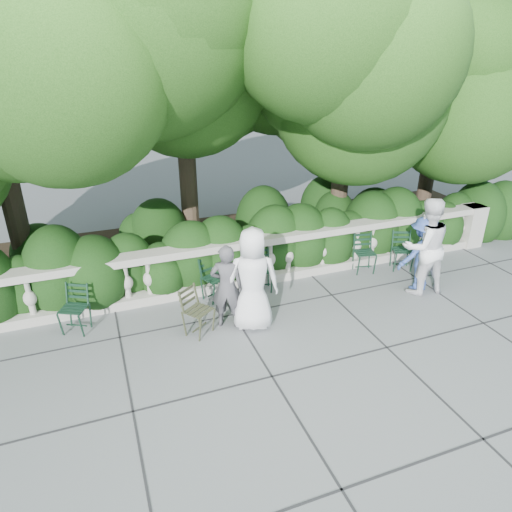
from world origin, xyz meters
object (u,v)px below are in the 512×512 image
object	(u,v)px
chair_a	(74,336)
person_woman_grey	(227,286)
chair_d	(365,275)
person_casual_man	(425,247)
person_businessman	(253,280)
person_older_blue	(422,254)
chair_weathered	(206,336)
chair_b	(220,301)
chair_c	(262,294)
chair_f	(402,272)

from	to	relation	value
chair_a	person_woman_grey	bearing A→B (deg)	14.60
person_woman_grey	chair_d	bearing A→B (deg)	-143.64
chair_d	person_casual_man	size ratio (longest dim) A/B	0.44
person_businessman	person_casual_man	distance (m)	3.48
person_casual_man	person_older_blue	world-z (taller)	person_casual_man
chair_weathered	person_businessman	xyz separation A→B (m)	(0.84, 0.02, 0.90)
chair_d	person_casual_man	distance (m)	1.47
chair_d	chair_b	bearing A→B (deg)	-167.61
person_woman_grey	person_casual_man	xyz separation A→B (m)	(3.87, -0.17, 0.20)
person_businessman	chair_d	bearing A→B (deg)	-144.06
chair_b	chair_weathered	world-z (taller)	same
person_woman_grey	person_older_blue	bearing A→B (deg)	-158.32
chair_d	person_businessman	distance (m)	3.17
chair_c	chair_b	bearing A→B (deg)	-170.46
chair_b	person_older_blue	size ratio (longest dim) A/B	0.56
chair_d	person_casual_man	xyz separation A→B (m)	(0.59, -0.95, 0.95)
chair_a	person_older_blue	bearing A→B (deg)	21.58
chair_weathered	person_woman_grey	distance (m)	0.89
chair_b	person_casual_man	size ratio (longest dim) A/B	0.44
chair_b	person_older_blue	xyz separation A→B (m)	(3.81, -0.89, 0.75)
chair_a	chair_c	size ratio (longest dim) A/B	1.00
chair_weathered	person_woman_grey	xyz separation A→B (m)	(0.44, 0.20, 0.75)
person_older_blue	chair_weathered	bearing A→B (deg)	2.98
person_businessman	person_older_blue	distance (m)	3.52
chair_a	person_older_blue	distance (m)	6.51
chair_f	person_businessman	xyz separation A→B (m)	(-3.69, -0.80, 0.90)
chair_f	person_woman_grey	world-z (taller)	person_woman_grey
chair_a	person_businessman	distance (m)	3.14
chair_f	chair_b	bearing A→B (deg)	-161.47
chair_c	person_older_blue	size ratio (longest dim) A/B	0.56
chair_a	chair_c	world-z (taller)	same
chair_weathered	person_older_blue	bearing A→B (deg)	-35.26
chair_c	chair_weathered	distance (m)	1.71
chair_b	chair_weathered	size ratio (longest dim) A/B	1.00
person_casual_man	person_older_blue	bearing A→B (deg)	-110.28
person_woman_grey	chair_b	bearing A→B (deg)	-74.24
chair_c	chair_f	xyz separation A→B (m)	(3.14, -0.18, 0.00)
chair_a	chair_f	world-z (taller)	same
person_older_blue	chair_d	bearing A→B (deg)	-52.60
chair_f	person_casual_man	world-z (taller)	person_casual_man
chair_b	person_woman_grey	distance (m)	1.10
chair_d	person_businessman	xyz separation A→B (m)	(-2.89, -0.96, 0.90)
chair_a	chair_d	world-z (taller)	same
person_businessman	chair_b	bearing A→B (deg)	-55.88
chair_a	chair_b	world-z (taller)	same
chair_d	chair_weathered	world-z (taller)	same
chair_d	chair_f	world-z (taller)	same
chair_d	person_businessman	size ratio (longest dim) A/B	0.47
chair_a	chair_b	xyz separation A→B (m)	(2.62, 0.22, 0.00)
person_older_blue	person_casual_man	bearing A→B (deg)	65.65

